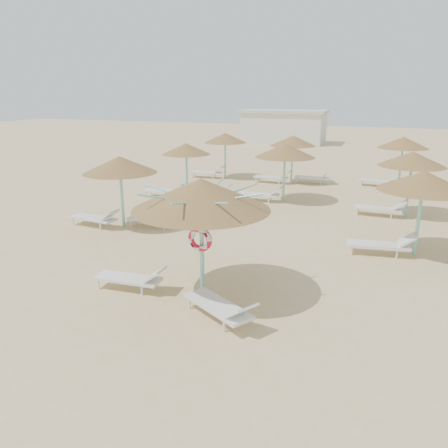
% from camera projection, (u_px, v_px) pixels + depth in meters
% --- Properties ---
extents(ground, '(120.00, 120.00, 0.00)m').
position_uv_depth(ground, '(193.00, 294.00, 11.16)').
color(ground, '#D4B581').
rests_on(ground, ground).
extents(main_palapa, '(3.36, 3.36, 3.01)m').
position_uv_depth(main_palapa, '(201.00, 195.00, 10.41)').
color(main_palapa, '#7BD6D0').
rests_on(main_palapa, ground).
extents(lounger_main_a, '(1.93, 0.69, 0.69)m').
position_uv_depth(lounger_main_a, '(132.00, 278.00, 11.34)').
color(lounger_main_a, silver).
rests_on(lounger_main_a, ground).
extents(lounger_main_b, '(2.04, 1.56, 0.73)m').
position_uv_depth(lounger_main_b, '(221.00, 307.00, 9.78)').
color(lounger_main_b, silver).
rests_on(lounger_main_b, ground).
extents(palapa_field, '(18.88, 14.41, 2.71)m').
position_uv_depth(palapa_field, '(326.00, 157.00, 18.80)').
color(palapa_field, '#7BD6D0').
rests_on(palapa_field, ground).
extents(service_hut, '(8.40, 4.40, 3.25)m').
position_uv_depth(service_hut, '(284.00, 126.00, 44.04)').
color(service_hut, silver).
rests_on(service_hut, ground).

